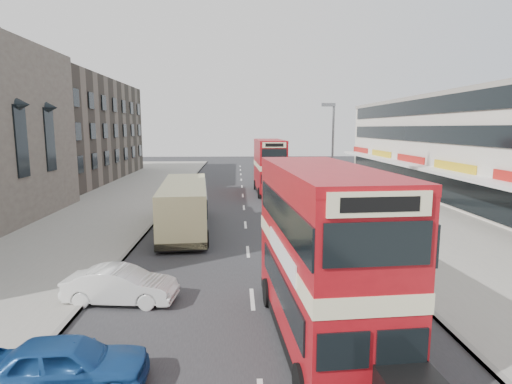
% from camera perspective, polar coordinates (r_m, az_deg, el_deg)
% --- Properties ---
extents(ground, '(160.00, 160.00, 0.00)m').
position_cam_1_polar(ground, '(14.21, -0.20, -17.67)').
color(ground, '#28282B').
rests_on(ground, ground).
extents(road_surface, '(12.00, 90.00, 0.01)m').
position_cam_1_polar(road_surface, '(33.32, -1.68, -2.15)').
color(road_surface, '#28282B').
rests_on(road_surface, ground).
extents(pavement_right, '(12.00, 90.00, 0.15)m').
position_cam_1_polar(pavement_right, '(35.59, 18.03, -1.76)').
color(pavement_right, gray).
rests_on(pavement_right, ground).
extents(pavement_left, '(12.00, 90.00, 0.15)m').
position_cam_1_polar(pavement_left, '(35.22, -21.61, -2.06)').
color(pavement_left, gray).
rests_on(pavement_left, ground).
extents(kerb_left, '(0.20, 90.00, 0.16)m').
position_cam_1_polar(kerb_left, '(33.77, -12.09, -2.08)').
color(kerb_left, gray).
rests_on(kerb_left, ground).
extents(kerb_right, '(0.20, 90.00, 0.16)m').
position_cam_1_polar(kerb_right, '(33.96, 8.67, -1.92)').
color(kerb_right, gray).
rests_on(kerb_right, ground).
extents(brick_terrace, '(14.00, 28.00, 12.00)m').
position_cam_1_polar(brick_terrace, '(55.07, -25.84, 7.59)').
color(brick_terrace, '#66594C').
rests_on(brick_terrace, ground).
extents(commercial_row, '(9.90, 46.20, 9.30)m').
position_cam_1_polar(commercial_row, '(40.34, 28.00, 5.45)').
color(commercial_row, beige).
rests_on(commercial_row, ground).
extents(street_lamp, '(1.00, 0.20, 8.12)m').
position_cam_1_polar(street_lamp, '(31.55, 10.34, 5.85)').
color(street_lamp, slate).
rests_on(street_lamp, ground).
extents(bus_main, '(3.11, 9.26, 5.07)m').
position_cam_1_polar(bus_main, '(12.45, 9.03, -8.44)').
color(bus_main, black).
rests_on(bus_main, ground).
extents(bus_second, '(2.72, 9.16, 5.03)m').
position_cam_1_polar(bus_second, '(40.27, 1.88, 3.55)').
color(bus_second, black).
rests_on(bus_second, ground).
extents(coach, '(3.52, 10.66, 2.77)m').
position_cam_1_polar(coach, '(26.08, -9.79, -1.71)').
color(coach, black).
rests_on(coach, ground).
extents(car_left_near, '(4.02, 1.88, 1.33)m').
position_cam_1_polar(car_left_near, '(11.85, -24.50, -20.64)').
color(car_left_near, '#19478C').
rests_on(car_left_near, ground).
extents(car_left_front, '(4.15, 1.84, 1.32)m').
position_cam_1_polar(car_left_front, '(16.28, -18.05, -12.06)').
color(car_left_front, silver).
rests_on(car_left_front, ground).
extents(car_right_a, '(4.77, 2.27, 1.34)m').
position_cam_1_polar(car_right_a, '(29.32, 8.35, -2.43)').
color(car_right_a, '#A72410').
rests_on(car_right_a, ground).
extents(car_right_b, '(5.05, 2.56, 1.37)m').
position_cam_1_polar(car_right_b, '(34.97, 6.08, -0.54)').
color(car_right_b, '#C15113').
rests_on(car_right_b, ground).
extents(pedestrian_near, '(0.68, 0.58, 1.55)m').
position_cam_1_polar(pedestrian_near, '(29.58, 15.78, -2.07)').
color(pedestrian_near, gray).
rests_on(pedestrian_near, pavement_right).
extents(pedestrian_far, '(1.08, 0.90, 1.72)m').
position_cam_1_polar(pedestrian_far, '(43.25, 8.54, 1.64)').
color(pedestrian_far, gray).
rests_on(pedestrian_far, pavement_right).
extents(cyclist, '(0.75, 1.62, 2.29)m').
position_cam_1_polar(cyclist, '(31.97, 7.22, -1.16)').
color(cyclist, gray).
rests_on(cyclist, ground).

